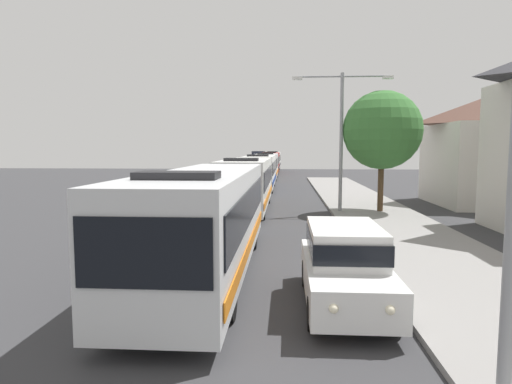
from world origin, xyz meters
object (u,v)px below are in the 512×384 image
box_truck_oncoming (258,158)px  white_suv (344,262)px  bus_lead (207,217)px  bus_rear (271,162)px  streetlamp_mid (341,127)px  bus_fourth_in_line (267,165)px  bus_second_in_line (247,182)px  bus_middle (260,171)px  bus_tail_end (273,160)px  roadside_tree (382,130)px

box_truck_oncoming → white_suv: bearing=-84.9°
bus_lead → box_truck_oncoming: size_ratio=1.52×
bus_rear → streetlamp_mid: streetlamp_mid is taller
bus_fourth_in_line → bus_rear: 12.93m
bus_second_in_line → box_truck_oncoming: bearing=93.0°
box_truck_oncoming → streetlamp_mid: streetlamp_mid is taller
bus_rear → bus_middle: bearing=-90.0°
bus_middle → bus_tail_end: bearing=90.0°
bus_rear → bus_fourth_in_line: bearing=-90.0°
bus_fourth_in_line → roadside_tree: size_ratio=1.73×
bus_middle → bus_rear: 26.22m
bus_lead → bus_tail_end: 66.40m
bus_middle → bus_second_in_line: bearing=-90.0°
bus_tail_end → streetlamp_mid: streetlamp_mid is taller
bus_lead → bus_second_in_line: size_ratio=0.99×
bus_fourth_in_line → box_truck_oncoming: size_ratio=1.52×
bus_second_in_line → streetlamp_mid: streetlamp_mid is taller
streetlamp_mid → roadside_tree: 2.30m
bus_second_in_line → bus_tail_end: same height
bus_lead → bus_middle: bearing=90.0°
roadside_tree → bus_second_in_line: bearing=173.0°
bus_rear → box_truck_oncoming: (-3.30, 23.09, 0.02)m
bus_rear → box_truck_oncoming: size_ratio=1.57×
bus_middle → white_suv: size_ratio=2.48×
bus_middle → box_truck_oncoming: bus_middle is taller
bus_lead → box_truck_oncoming: bus_lead is taller
bus_second_in_line → box_truck_oncoming: 62.87m
bus_second_in_line → bus_fourth_in_line: same height
box_truck_oncoming → bus_tail_end: bearing=-71.7°
bus_rear → box_truck_oncoming: bearing=98.1°
box_truck_oncoming → bus_rear: bearing=-81.9°
streetlamp_mid → bus_rear: bearing=97.5°
bus_fourth_in_line → roadside_tree: (7.68, -27.71, 3.02)m
box_truck_oncoming → roadside_tree: bearing=-80.2°
bus_middle → roadside_tree: (7.68, -14.42, 3.02)m
bus_middle → bus_fourth_in_line: (-0.00, 13.29, -0.00)m
bus_fourth_in_line → bus_rear: same height
bus_middle → white_suv: (3.70, -29.54, -0.66)m
bus_second_in_line → white_suv: bus_second_in_line is taller
bus_middle → bus_lead: bearing=-90.0°
bus_fourth_in_line → box_truck_oncoming: 36.17m
white_suv → box_truck_oncoming: box_truck_oncoming is taller
bus_middle → box_truck_oncoming: bearing=93.8°
bus_middle → streetlamp_mid: (5.40, -14.58, 3.21)m
bus_lead → bus_fourth_in_line: same height
white_suv → streetlamp_mid: (1.70, 14.96, 3.86)m
bus_lead → roadside_tree: roadside_tree is taller
box_truck_oncoming → roadside_tree: roadside_tree is taller
bus_second_in_line → white_suv: (3.70, -16.06, -0.66)m
bus_middle → streetlamp_mid: bearing=-69.7°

